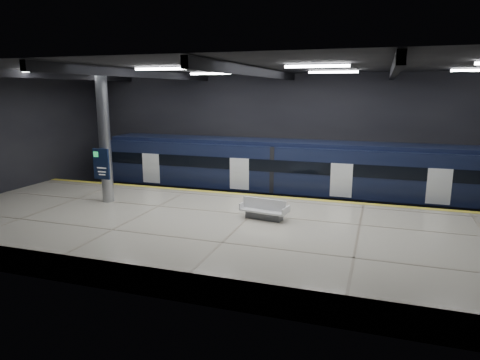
% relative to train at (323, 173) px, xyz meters
% --- Properties ---
extents(ground, '(30.00, 30.00, 0.00)m').
position_rel_train_xyz_m(ground, '(-2.49, -5.50, -2.06)').
color(ground, black).
rests_on(ground, ground).
extents(room_shell, '(30.10, 16.10, 8.05)m').
position_rel_train_xyz_m(room_shell, '(-2.49, -5.49, 3.66)').
color(room_shell, black).
rests_on(room_shell, ground).
extents(platform, '(30.00, 11.00, 1.10)m').
position_rel_train_xyz_m(platform, '(-2.49, -8.00, -1.51)').
color(platform, beige).
rests_on(platform, ground).
extents(safety_strip, '(30.00, 0.40, 0.01)m').
position_rel_train_xyz_m(safety_strip, '(-2.49, -2.75, -0.95)').
color(safety_strip, yellow).
rests_on(safety_strip, platform).
extents(rails, '(30.00, 1.52, 0.16)m').
position_rel_train_xyz_m(rails, '(-2.49, 0.00, -1.98)').
color(rails, gray).
rests_on(rails, ground).
extents(train, '(29.40, 2.84, 3.79)m').
position_rel_train_xyz_m(train, '(0.00, 0.00, 0.00)').
color(train, black).
rests_on(train, ground).
extents(bench, '(2.31, 1.24, 0.97)m').
position_rel_train_xyz_m(bench, '(-1.74, -6.96, -0.62)').
color(bench, '#595B60').
rests_on(bench, platform).
extents(bicycle, '(0.83, 1.50, 0.75)m').
position_rel_train_xyz_m(bicycle, '(-1.35, -5.91, -0.59)').
color(bicycle, '#99999E').
rests_on(bicycle, platform).
extents(pannier_bag, '(0.35, 0.29, 0.35)m').
position_rel_train_xyz_m(pannier_bag, '(-1.95, -5.91, -0.78)').
color(pannier_bag, black).
rests_on(pannier_bag, platform).
extents(info_column, '(0.90, 0.78, 6.90)m').
position_rel_train_xyz_m(info_column, '(-10.49, -6.52, 2.40)').
color(info_column, '#9EA0A5').
rests_on(info_column, platform).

